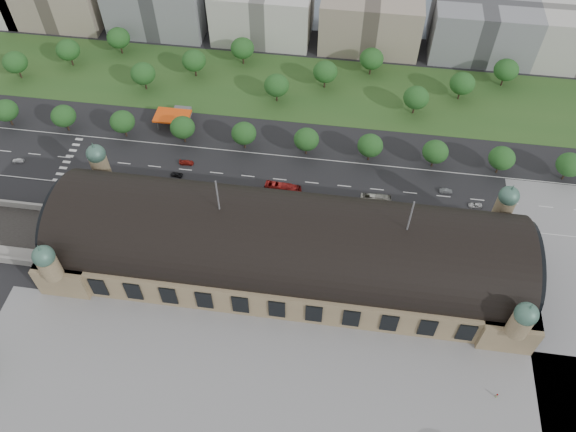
# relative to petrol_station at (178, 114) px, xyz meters

# --- Properties ---
(ground) EXTENTS (900.00, 900.00, 0.00)m
(ground) POSITION_rel_petrol_station_xyz_m (53.91, -65.28, -2.95)
(ground) COLOR black
(ground) RESTS_ON ground
(station) EXTENTS (150.00, 48.40, 44.30)m
(station) POSITION_rel_petrol_station_xyz_m (53.91, -65.28, 7.33)
(station) COLOR #98815E
(station) RESTS_ON ground
(plaza_south) EXTENTS (190.00, 48.00, 0.12)m
(plaza_south) POSITION_rel_petrol_station_xyz_m (63.91, -109.28, -2.95)
(plaza_south) COLOR gray
(plaza_south) RESTS_ON ground
(road_slab) EXTENTS (260.00, 26.00, 0.10)m
(road_slab) POSITION_rel_petrol_station_xyz_m (33.91, -27.28, -2.95)
(road_slab) COLOR black
(road_slab) RESTS_ON ground
(grass_belt) EXTENTS (300.00, 45.00, 0.10)m
(grass_belt) POSITION_rel_petrol_station_xyz_m (38.91, 27.72, -2.95)
(grass_belt) COLOR #2A5321
(grass_belt) RESTS_ON ground
(petrol_station) EXTENTS (14.00, 13.00, 5.05)m
(petrol_station) POSITION_rel_petrol_station_xyz_m (0.00, 0.00, 0.00)
(petrol_station) COLOR #ED4A0D
(petrol_station) RESTS_ON ground
(office_2) EXTENTS (45.00, 32.00, 24.00)m
(office_2) POSITION_rel_petrol_station_xyz_m (-26.09, 67.72, 9.05)
(office_2) COLOR gray
(office_2) RESTS_ON ground
(office_3) EXTENTS (45.00, 32.00, 24.00)m
(office_3) POSITION_rel_petrol_station_xyz_m (23.91, 67.72, 9.05)
(office_3) COLOR silver
(office_3) RESTS_ON ground
(office_4) EXTENTS (45.00, 32.00, 24.00)m
(office_4) POSITION_rel_petrol_station_xyz_m (73.91, 67.72, 9.05)
(office_4) COLOR tan
(office_4) RESTS_ON ground
(office_5) EXTENTS (45.00, 32.00, 24.00)m
(office_5) POSITION_rel_petrol_station_xyz_m (123.91, 67.72, 9.05)
(office_5) COLOR gray
(office_5) RESTS_ON ground
(tree_row_0) EXTENTS (9.60, 9.60, 11.52)m
(tree_row_0) POSITION_rel_petrol_station_xyz_m (-66.09, -12.28, 4.48)
(tree_row_0) COLOR #2D2116
(tree_row_0) RESTS_ON ground
(tree_row_1) EXTENTS (9.60, 9.60, 11.52)m
(tree_row_1) POSITION_rel_petrol_station_xyz_m (-42.09, -12.28, 4.48)
(tree_row_1) COLOR #2D2116
(tree_row_1) RESTS_ON ground
(tree_row_2) EXTENTS (9.60, 9.60, 11.52)m
(tree_row_2) POSITION_rel_petrol_station_xyz_m (-18.09, -12.28, 4.48)
(tree_row_2) COLOR #2D2116
(tree_row_2) RESTS_ON ground
(tree_row_3) EXTENTS (9.60, 9.60, 11.52)m
(tree_row_3) POSITION_rel_petrol_station_xyz_m (5.91, -12.28, 4.48)
(tree_row_3) COLOR #2D2116
(tree_row_3) RESTS_ON ground
(tree_row_4) EXTENTS (9.60, 9.60, 11.52)m
(tree_row_4) POSITION_rel_petrol_station_xyz_m (29.91, -12.28, 4.48)
(tree_row_4) COLOR #2D2116
(tree_row_4) RESTS_ON ground
(tree_row_5) EXTENTS (9.60, 9.60, 11.52)m
(tree_row_5) POSITION_rel_petrol_station_xyz_m (53.91, -12.28, 4.48)
(tree_row_5) COLOR #2D2116
(tree_row_5) RESTS_ON ground
(tree_row_6) EXTENTS (9.60, 9.60, 11.52)m
(tree_row_6) POSITION_rel_petrol_station_xyz_m (77.91, -12.28, 4.48)
(tree_row_6) COLOR #2D2116
(tree_row_6) RESTS_ON ground
(tree_row_7) EXTENTS (9.60, 9.60, 11.52)m
(tree_row_7) POSITION_rel_petrol_station_xyz_m (101.91, -12.28, 4.48)
(tree_row_7) COLOR #2D2116
(tree_row_7) RESTS_ON ground
(tree_row_8) EXTENTS (9.60, 9.60, 11.52)m
(tree_row_8) POSITION_rel_petrol_station_xyz_m (125.91, -12.28, 4.48)
(tree_row_8) COLOR #2D2116
(tree_row_8) RESTS_ON ground
(tree_row_9) EXTENTS (9.60, 9.60, 11.52)m
(tree_row_9) POSITION_rel_petrol_station_xyz_m (149.91, -12.28, 4.48)
(tree_row_9) COLOR #2D2116
(tree_row_9) RESTS_ON ground
(tree_belt_0) EXTENTS (10.40, 10.40, 12.48)m
(tree_belt_0) POSITION_rel_petrol_station_xyz_m (-76.09, 17.72, 5.10)
(tree_belt_0) COLOR #2D2116
(tree_belt_0) RESTS_ON ground
(tree_belt_1) EXTENTS (10.40, 10.40, 12.48)m
(tree_belt_1) POSITION_rel_petrol_station_xyz_m (-57.09, 29.72, 5.10)
(tree_belt_1) COLOR #2D2116
(tree_belt_1) RESTS_ON ground
(tree_belt_2) EXTENTS (10.40, 10.40, 12.48)m
(tree_belt_2) POSITION_rel_petrol_station_xyz_m (-38.09, 41.72, 5.10)
(tree_belt_2) COLOR #2D2116
(tree_belt_2) RESTS_ON ground
(tree_belt_3) EXTENTS (10.40, 10.40, 12.48)m
(tree_belt_3) POSITION_rel_petrol_station_xyz_m (-19.09, 17.72, 5.10)
(tree_belt_3) COLOR #2D2116
(tree_belt_3) RESTS_ON ground
(tree_belt_4) EXTENTS (10.40, 10.40, 12.48)m
(tree_belt_4) POSITION_rel_petrol_station_xyz_m (-0.09, 29.72, 5.10)
(tree_belt_4) COLOR #2D2116
(tree_belt_4) RESTS_ON ground
(tree_belt_5) EXTENTS (10.40, 10.40, 12.48)m
(tree_belt_5) POSITION_rel_petrol_station_xyz_m (18.91, 41.72, 5.10)
(tree_belt_5) COLOR #2D2116
(tree_belt_5) RESTS_ON ground
(tree_belt_6) EXTENTS (10.40, 10.40, 12.48)m
(tree_belt_6) POSITION_rel_petrol_station_xyz_m (37.91, 17.72, 5.10)
(tree_belt_6) COLOR #2D2116
(tree_belt_6) RESTS_ON ground
(tree_belt_7) EXTENTS (10.40, 10.40, 12.48)m
(tree_belt_7) POSITION_rel_petrol_station_xyz_m (56.91, 29.72, 5.10)
(tree_belt_7) COLOR #2D2116
(tree_belt_7) RESTS_ON ground
(tree_belt_8) EXTENTS (10.40, 10.40, 12.48)m
(tree_belt_8) POSITION_rel_petrol_station_xyz_m (75.91, 41.72, 5.10)
(tree_belt_8) COLOR #2D2116
(tree_belt_8) RESTS_ON ground
(tree_belt_9) EXTENTS (10.40, 10.40, 12.48)m
(tree_belt_9) POSITION_rel_petrol_station_xyz_m (94.91, 17.72, 5.10)
(tree_belt_9) COLOR #2D2116
(tree_belt_9) RESTS_ON ground
(tree_belt_10) EXTENTS (10.40, 10.40, 12.48)m
(tree_belt_10) POSITION_rel_petrol_station_xyz_m (113.91, 29.72, 5.10)
(tree_belt_10) COLOR #2D2116
(tree_belt_10) RESTS_ON ground
(tree_belt_11) EXTENTS (10.40, 10.40, 12.48)m
(tree_belt_11) POSITION_rel_petrol_station_xyz_m (132.91, 41.72, 5.10)
(tree_belt_11) COLOR #2D2116
(tree_belt_11) RESTS_ON ground
(traffic_car_0) EXTENTS (4.47, 2.21, 1.47)m
(traffic_car_0) POSITION_rel_petrol_station_xyz_m (-54.30, -32.02, -2.22)
(traffic_car_0) COLOR white
(traffic_car_0) RESTS_ON ground
(traffic_car_2) EXTENTS (4.82, 2.69, 1.27)m
(traffic_car_2) POSITION_rel_petrol_station_xyz_m (7.45, -30.79, -2.31)
(traffic_car_2) COLOR black
(traffic_car_2) RESTS_ON ground
(traffic_car_3) EXTENTS (5.54, 2.67, 1.55)m
(traffic_car_3) POSITION_rel_petrol_station_xyz_m (9.64, -24.19, -2.17)
(traffic_car_3) COLOR maroon
(traffic_car_3) RESTS_ON ground
(traffic_car_5) EXTENTS (4.68, 1.83, 1.52)m
(traffic_car_5) POSITION_rel_petrol_station_xyz_m (106.71, -25.24, -2.19)
(traffic_car_5) COLOR #575A5E
(traffic_car_5) RESTS_ON ground
(traffic_car_6) EXTENTS (4.88, 2.60, 1.30)m
(traffic_car_6) POSITION_rel_petrol_station_xyz_m (116.75, -30.62, -2.30)
(traffic_car_6) COLOR silver
(traffic_car_6) RESTS_ON ground
(parked_car_0) EXTENTS (5.20, 3.31, 1.62)m
(parked_car_0) POSITION_rel_petrol_station_xyz_m (-15.34, -44.28, -2.14)
(parked_car_0) COLOR black
(parked_car_0) RESTS_ON ground
(parked_car_1) EXTENTS (5.71, 4.80, 1.45)m
(parked_car_1) POSITION_rel_petrol_station_xyz_m (3.18, -40.28, -2.22)
(parked_car_1) COLOR maroon
(parked_car_1) RESTS_ON ground
(parked_car_2) EXTENTS (5.49, 4.65, 1.51)m
(parked_car_2) POSITION_rel_petrol_station_xyz_m (2.38, -44.28, -2.20)
(parked_car_2) COLOR #1F1C4E
(parked_car_2) RESTS_ON ground
(parked_car_3) EXTENTS (5.11, 3.55, 1.61)m
(parked_car_3) POSITION_rel_petrol_station_xyz_m (0.37, -44.28, -2.14)
(parked_car_3) COLOR slate
(parked_car_3) RESTS_ON ground
(parked_car_4) EXTENTS (4.09, 3.58, 1.34)m
(parked_car_4) POSITION_rel_petrol_station_xyz_m (2.80, -44.28, -2.28)
(parked_car_4) COLOR silver
(parked_car_4) RESTS_ON ground
(parked_car_5) EXTENTS (6.41, 4.94, 1.62)m
(parked_car_5) POSITION_rel_petrol_station_xyz_m (35.91, -40.28, -2.14)
(parked_car_5) COLOR gray
(parked_car_5) RESTS_ON ground
(parked_car_6) EXTENTS (5.08, 3.47, 1.37)m
(parked_car_6) POSITION_rel_petrol_station_xyz_m (12.20, -44.28, -2.27)
(parked_car_6) COLOR black
(parked_car_6) RESTS_ON ground
(bus_west) EXTENTS (13.55, 4.20, 3.72)m
(bus_west) POSITION_rel_petrol_station_xyz_m (47.97, -33.28, -1.09)
(bus_west) COLOR red
(bus_west) RESTS_ON ground
(bus_mid) EXTENTS (11.03, 3.57, 3.02)m
(bus_mid) POSITION_rel_petrol_station_xyz_m (52.58, -37.87, -1.44)
(bus_mid) COLOR beige
(bus_mid) RESTS_ON ground
(bus_east) EXTENTS (11.17, 2.96, 3.09)m
(bus_east) POSITION_rel_petrol_station_xyz_m (81.60, -33.28, -1.41)
(bus_east) COLOR beige
(bus_east) RESTS_ON ground
(pedestrian_0) EXTENTS (0.96, 0.61, 1.87)m
(pedestrian_0) POSITION_rel_petrol_station_xyz_m (117.65, -100.77, -2.02)
(pedestrian_0) COLOR gray
(pedestrian_0) RESTS_ON ground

